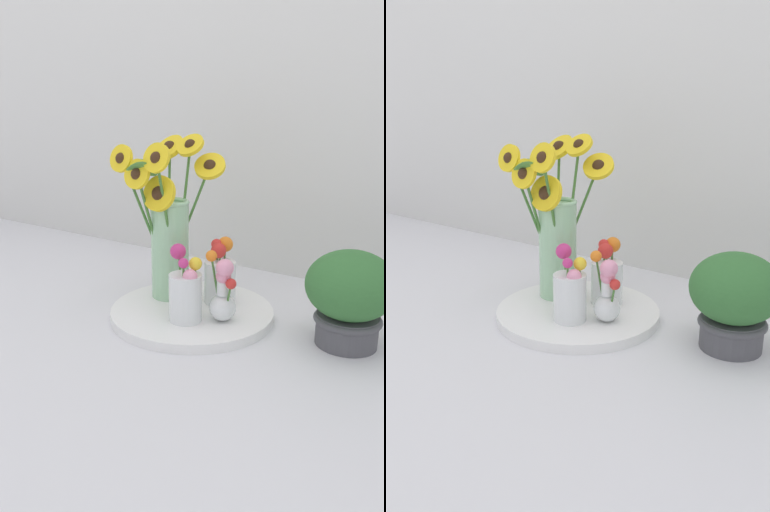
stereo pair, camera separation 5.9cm
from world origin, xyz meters
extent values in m
plane|color=silver|center=(0.00, 0.00, 0.00)|extent=(6.00, 6.00, 0.00)
cube|color=silver|center=(0.00, 0.50, 0.70)|extent=(3.60, 0.06, 1.40)
cylinder|color=white|center=(0.01, 0.04, 0.01)|extent=(0.41, 0.41, 0.02)
cylinder|color=#99CC9E|center=(-0.09, 0.08, 0.15)|extent=(0.10, 0.10, 0.25)
torus|color=#99CC9E|center=(-0.09, 0.08, 0.28)|extent=(0.10, 0.10, 0.01)
cylinder|color=#427533|center=(-0.07, 0.03, 0.24)|extent=(0.01, 0.08, 0.30)
cylinder|color=yellow|center=(-0.06, -0.01, 0.39)|extent=(0.07, 0.03, 0.07)
sphere|color=#382314|center=(-0.06, -0.01, 0.39)|extent=(0.03, 0.03, 0.03)
cylinder|color=#427533|center=(-0.12, 0.11, 0.24)|extent=(0.05, 0.09, 0.32)
cylinder|color=yellow|center=(-0.14, 0.15, 0.40)|extent=(0.09, 0.07, 0.07)
sphere|color=#382314|center=(-0.14, 0.15, 0.40)|extent=(0.03, 0.03, 0.03)
cylinder|color=#427533|center=(-0.07, 0.11, 0.25)|extent=(0.02, 0.08, 0.32)
cylinder|color=yellow|center=(-0.08, 0.15, 0.41)|extent=(0.07, 0.06, 0.06)
sphere|color=#382314|center=(-0.08, 0.15, 0.41)|extent=(0.03, 0.03, 0.03)
cylinder|color=#427533|center=(-0.11, 0.03, 0.21)|extent=(0.02, 0.09, 0.27)
cylinder|color=yellow|center=(-0.12, -0.01, 0.35)|extent=(0.07, 0.03, 0.07)
sphere|color=#382314|center=(-0.12, -0.01, 0.35)|extent=(0.03, 0.03, 0.03)
cylinder|color=#427533|center=(-0.07, 0.13, 0.22)|extent=(0.08, 0.07, 0.26)
cylinder|color=yellow|center=(-0.03, 0.17, 0.36)|extent=(0.09, 0.07, 0.08)
sphere|color=#382314|center=(-0.03, 0.17, 0.36)|extent=(0.03, 0.03, 0.03)
cylinder|color=#427533|center=(-0.14, 0.04, 0.23)|extent=(0.06, 0.10, 0.30)
cylinder|color=yellow|center=(-0.17, -0.01, 0.39)|extent=(0.08, 0.03, 0.08)
sphere|color=#382314|center=(-0.17, -0.01, 0.39)|extent=(0.03, 0.03, 0.03)
cylinder|color=#427533|center=(-0.09, 0.05, 0.20)|extent=(0.02, 0.06, 0.21)
cylinder|color=yellow|center=(-0.08, 0.02, 0.31)|extent=(0.09, 0.04, 0.09)
sphere|color=#382314|center=(-0.08, 0.02, 0.31)|extent=(0.04, 0.04, 0.04)
ellipsoid|color=#477F38|center=(-0.12, 0.02, 0.37)|extent=(0.10, 0.08, 0.04)
ellipsoid|color=#477F38|center=(-0.13, 0.00, 0.36)|extent=(0.12, 0.09, 0.07)
cylinder|color=white|center=(0.03, -0.03, 0.08)|extent=(0.08, 0.08, 0.11)
cylinder|color=#427533|center=(0.04, -0.04, 0.11)|extent=(0.01, 0.01, 0.11)
sphere|color=#C6337A|center=(0.04, -0.04, 0.17)|extent=(0.02, 0.02, 0.02)
cylinder|color=#427533|center=(0.01, -0.01, 0.12)|extent=(0.04, 0.03, 0.11)
sphere|color=#C6337A|center=(-0.01, 0.00, 0.18)|extent=(0.04, 0.04, 0.04)
cylinder|color=#427533|center=(0.05, -0.02, 0.11)|extent=(0.01, 0.01, 0.11)
sphere|color=yellow|center=(0.05, -0.01, 0.16)|extent=(0.03, 0.03, 0.03)
cylinder|color=#427533|center=(0.04, -0.03, 0.09)|extent=(0.03, 0.02, 0.09)
sphere|color=pink|center=(0.05, -0.04, 0.14)|extent=(0.03, 0.03, 0.03)
sphere|color=white|center=(0.11, 0.02, 0.06)|extent=(0.06, 0.06, 0.06)
cylinder|color=white|center=(0.11, 0.02, 0.11)|extent=(0.03, 0.03, 0.04)
cylinder|color=#427533|center=(0.10, 0.02, 0.09)|extent=(0.02, 0.01, 0.09)
sphere|color=pink|center=(0.11, 0.01, 0.13)|extent=(0.04, 0.04, 0.04)
cylinder|color=#427533|center=(0.13, 0.01, 0.08)|extent=(0.02, 0.01, 0.08)
sphere|color=red|center=(0.13, 0.01, 0.12)|extent=(0.02, 0.02, 0.02)
cylinder|color=#427533|center=(0.09, 0.01, 0.12)|extent=(0.02, 0.02, 0.13)
sphere|color=orange|center=(0.08, 0.01, 0.18)|extent=(0.03, 0.03, 0.03)
cylinder|color=#427533|center=(0.11, 0.02, 0.11)|extent=(0.01, 0.03, 0.10)
sphere|color=pink|center=(0.12, 0.01, 0.16)|extent=(0.04, 0.04, 0.04)
cylinder|color=white|center=(0.04, 0.11, 0.08)|extent=(0.08, 0.08, 0.11)
cylinder|color=#427533|center=(0.03, 0.12, 0.12)|extent=(0.01, 0.01, 0.11)
sphere|color=red|center=(0.02, 0.12, 0.17)|extent=(0.03, 0.03, 0.03)
cylinder|color=#427533|center=(0.04, 0.13, 0.11)|extent=(0.01, 0.03, 0.12)
sphere|color=orange|center=(0.04, 0.14, 0.17)|extent=(0.04, 0.04, 0.04)
cylinder|color=#427533|center=(0.05, 0.11, 0.11)|extent=(0.02, 0.01, 0.10)
sphere|color=red|center=(0.04, 0.11, 0.16)|extent=(0.04, 0.04, 0.04)
cylinder|color=#4C4C51|center=(0.37, 0.11, 0.03)|extent=(0.13, 0.13, 0.07)
torus|color=#4C4C51|center=(0.37, 0.11, 0.06)|extent=(0.15, 0.15, 0.02)
ellipsoid|color=#336B33|center=(0.37, 0.11, 0.14)|extent=(0.19, 0.19, 0.15)
camera|label=1|loc=(0.66, -0.92, 0.51)|focal=35.00mm
camera|label=2|loc=(0.71, -0.88, 0.51)|focal=35.00mm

